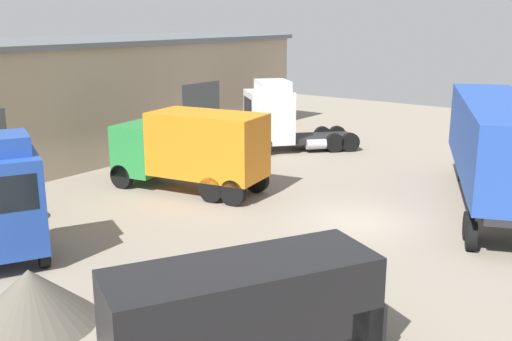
# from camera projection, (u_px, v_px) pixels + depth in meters

# --- Properties ---
(ground_plane) EXTENTS (60.00, 60.00, 0.00)m
(ground_plane) POSITION_uv_depth(u_px,v_px,m) (360.00, 222.00, 22.05)
(ground_plane) COLOR gray
(warehouse_building) EXTENTS (32.13, 10.35, 6.14)m
(warehouse_building) POSITION_uv_depth(u_px,v_px,m) (47.00, 98.00, 32.29)
(warehouse_building) COLOR tan
(warehouse_building) RESTS_ON ground_plane
(tractor_unit_white) EXTENTS (6.27, 5.92, 3.95)m
(tractor_unit_white) POSITION_uv_depth(u_px,v_px,m) (278.00, 118.00, 33.29)
(tractor_unit_white) COLOR silver
(tractor_unit_white) RESTS_ON ground_plane
(container_trailer_grey) EXTENTS (11.73, 6.84, 4.23)m
(container_trailer_grey) POSITION_uv_depth(u_px,v_px,m) (494.00, 141.00, 23.17)
(container_trailer_grey) COLOR #2347A3
(container_trailer_grey) RESTS_ON ground_plane
(box_truck_green) EXTENTS (3.56, 7.03, 3.45)m
(box_truck_green) POSITION_uv_depth(u_px,v_px,m) (191.00, 147.00, 25.53)
(box_truck_green) COLOR #28843D
(box_truck_green) RESTS_ON ground_plane
(delivery_van_black) EXTENTS (6.13, 4.56, 2.40)m
(delivery_van_black) POSITION_uv_depth(u_px,v_px,m) (250.00, 310.00, 12.68)
(delivery_van_black) COLOR black
(delivery_van_black) RESTS_ON ground_plane
(gravel_pile) EXTENTS (3.19, 3.19, 1.43)m
(gravel_pile) POSITION_uv_depth(u_px,v_px,m) (31.00, 297.00, 14.60)
(gravel_pile) COLOR #565147
(gravel_pile) RESTS_ON ground_plane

